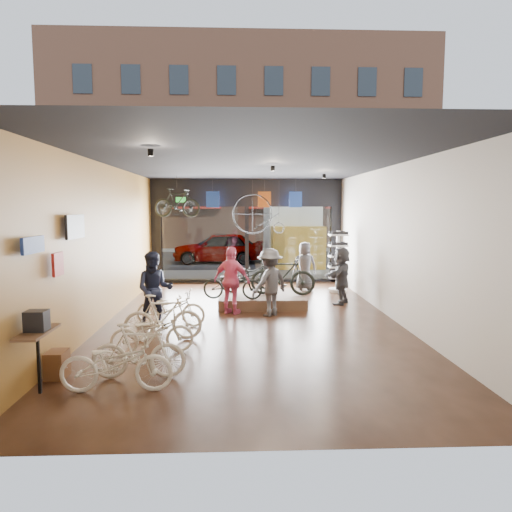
{
  "coord_description": "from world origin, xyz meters",
  "views": [
    {
      "loc": [
        -0.33,
        -10.9,
        2.75
      ],
      "look_at": [
        0.16,
        1.4,
        1.45
      ],
      "focal_mm": 32.0,
      "sensor_mm": 36.0,
      "label": 1
    }
  ],
  "objects": [
    {
      "name": "ceiling",
      "position": [
        0.0,
        0.0,
        3.82
      ],
      "size": [
        7.0,
        12.0,
        0.04
      ],
      "primitive_type": "cube",
      "color": "black",
      "rests_on": "ground"
    },
    {
      "name": "hung_bike",
      "position": [
        -2.32,
        4.2,
        2.93
      ],
      "size": [
        1.64,
        0.85,
        0.95
      ],
      "primitive_type": "imported",
      "rotation": [
        0.0,
        0.0,
        1.3
      ],
      "color": "black",
      "rests_on": "ceiling"
    },
    {
      "name": "floor_bike_3",
      "position": [
        -1.9,
        -1.54,
        0.49
      ],
      "size": [
        1.64,
        0.56,
        0.97
      ],
      "primitive_type": "imported",
      "rotation": [
        0.0,
        0.0,
        1.64
      ],
      "color": "beige",
      "rests_on": "ground_plane"
    },
    {
      "name": "wall_right",
      "position": [
        3.52,
        0.0,
        1.9
      ],
      "size": [
        0.04,
        12.0,
        3.8
      ],
      "primitive_type": "cube",
      "color": "beige",
      "rests_on": "ground"
    },
    {
      "name": "floor_bike_2",
      "position": [
        -1.96,
        -2.42,
        0.41
      ],
      "size": [
        1.62,
        0.81,
        0.81
      ],
      "primitive_type": "imported",
      "rotation": [
        0.0,
        0.0,
        1.75
      ],
      "color": "beige",
      "rests_on": "ground_plane"
    },
    {
      "name": "sidewalk_near",
      "position": [
        0.0,
        7.2,
        0.06
      ],
      "size": [
        30.0,
        2.4,
        0.12
      ],
      "primitive_type": "cube",
      "color": "slate",
      "rests_on": "ground"
    },
    {
      "name": "customer_4",
      "position": [
        1.91,
        4.19,
        0.81
      ],
      "size": [
        0.81,
        0.54,
        1.63
      ],
      "primitive_type": "imported",
      "rotation": [
        0.0,
        0.0,
        3.17
      ],
      "color": "#3F3F44",
      "rests_on": "ground_plane"
    },
    {
      "name": "floor_bike_4",
      "position": [
        -1.91,
        -0.39,
        0.43
      ],
      "size": [
        1.69,
        0.78,
        0.86
      ],
      "primitive_type": "imported",
      "rotation": [
        0.0,
        0.0,
        1.44
      ],
      "color": "beige",
      "rests_on": "ground_plane"
    },
    {
      "name": "display_bike_mid",
      "position": [
        0.93,
        1.76,
        0.85
      ],
      "size": [
        1.88,
        0.83,
        1.09
      ],
      "primitive_type": "imported",
      "rotation": [
        0.0,
        0.0,
        1.39
      ],
      "color": "black",
      "rests_on": "display_platform"
    },
    {
      "name": "penny_farthing",
      "position": [
        0.47,
        4.91,
        2.5
      ],
      "size": [
        1.73,
        0.06,
        1.39
      ],
      "primitive_type": null,
      "color": "black",
      "rests_on": "ceiling"
    },
    {
      "name": "ground_plane",
      "position": [
        0.0,
        0.0,
        -0.02
      ],
      "size": [
        7.0,
        12.0,
        0.04
      ],
      "primitive_type": "cube",
      "color": "black",
      "rests_on": "ground"
    },
    {
      "name": "sunglasses_rack",
      "position": [
        2.95,
        3.82,
        1.01
      ],
      "size": [
        0.68,
        0.6,
        2.02
      ],
      "primitive_type": null,
      "rotation": [
        0.0,
        0.0,
        0.2
      ],
      "color": "white",
      "rests_on": "ground_plane"
    },
    {
      "name": "wall_merch",
      "position": [
        -3.38,
        -3.5,
        1.3
      ],
      "size": [
        0.4,
        2.4,
        2.6
      ],
      "primitive_type": null,
      "color": "navy",
      "rests_on": "wall_left"
    },
    {
      "name": "jersey_mid",
      "position": [
        0.61,
        5.2,
        3.05
      ],
      "size": [
        0.45,
        0.03,
        0.55
      ],
      "primitive_type": "cube",
      "color": "#CC5919",
      "rests_on": "ceiling"
    },
    {
      "name": "street_car",
      "position": [
        -1.3,
        12.0,
        0.78
      ],
      "size": [
        4.56,
        1.83,
        1.55
      ],
      "primitive_type": "imported",
      "rotation": [
        0.0,
        0.0,
        -1.57
      ],
      "color": "gray",
      "rests_on": "street_road"
    },
    {
      "name": "jersey_right",
      "position": [
        1.71,
        5.2,
        3.05
      ],
      "size": [
        0.45,
        0.03,
        0.55
      ],
      "primitive_type": "cube",
      "color": "#1E3F99",
      "rests_on": "ceiling"
    },
    {
      "name": "display_platform",
      "position": [
        0.33,
        1.88,
        0.15
      ],
      "size": [
        2.4,
        1.8,
        0.3
      ],
      "primitive_type": "cube",
      "color": "#48341D",
      "rests_on": "ground_plane"
    },
    {
      "name": "floor_bike_0",
      "position": [
        -2.16,
        -4.22,
        0.44
      ],
      "size": [
        1.69,
        0.62,
        0.88
      ],
      "primitive_type": "imported",
      "rotation": [
        0.0,
        0.0,
        1.59
      ],
      "color": "beige",
      "rests_on": "ground_plane"
    },
    {
      "name": "opposite_building",
      "position": [
        0.0,
        21.5,
        7.0
      ],
      "size": [
        26.0,
        5.0,
        14.0
      ],
      "primitive_type": "cube",
      "color": "brown",
      "rests_on": "ground"
    },
    {
      "name": "storefront",
      "position": [
        0.0,
        6.0,
        1.9
      ],
      "size": [
        7.0,
        0.26,
        3.8
      ],
      "primitive_type": null,
      "color": "black",
      "rests_on": "ground"
    },
    {
      "name": "floor_bike_1",
      "position": [
        -1.94,
        -3.69,
        0.46
      ],
      "size": [
        1.52,
        0.43,
        0.91
      ],
      "primitive_type": "imported",
      "rotation": [
        0.0,
        0.0,
        1.57
      ],
      "color": "beige",
      "rests_on": "ground_plane"
    },
    {
      "name": "display_bike_left",
      "position": [
        -0.48,
        1.24,
        0.72
      ],
      "size": [
        1.67,
        0.77,
        0.84
      ],
      "primitive_type": "imported",
      "rotation": [
        0.0,
        0.0,
        1.43
      ],
      "color": "black",
      "rests_on": "display_platform"
    },
    {
      "name": "customer_1",
      "position": [
        -2.25,
        -0.47,
        0.88
      ],
      "size": [
        0.91,
        0.74,
        1.76
      ],
      "primitive_type": "imported",
      "rotation": [
        0.0,
        0.0,
        0.09
      ],
      "color": "#161C33",
      "rests_on": "ground_plane"
    },
    {
      "name": "wall_back",
      "position": [
        0.0,
        -6.02,
        1.9
      ],
      "size": [
        7.0,
        0.04,
        3.8
      ],
      "primitive_type": "cube",
      "color": "beige",
      "rests_on": "ground"
    },
    {
      "name": "exit_sign",
      "position": [
        -2.4,
        5.88,
        3.05
      ],
      "size": [
        0.35,
        0.06,
        0.18
      ],
      "primitive_type": "cube",
      "color": "#198C26",
      "rests_on": "storefront"
    },
    {
      "name": "street_road",
      "position": [
        0.0,
        15.0,
        -0.01
      ],
      "size": [
        30.0,
        18.0,
        0.02
      ],
      "primitive_type": "cube",
      "color": "black",
      "rests_on": "ground"
    },
    {
      "name": "customer_2",
      "position": [
        -0.49,
        0.79,
        0.88
      ],
      "size": [
        1.11,
        0.87,
        1.76
      ],
      "primitive_type": "imported",
      "rotation": [
        0.0,
        0.0,
        2.65
      ],
      "color": "#CC4C72",
      "rests_on": "ground_plane"
    },
    {
      "name": "display_bike_right",
      "position": [
        -0.01,
        2.43,
        0.76
      ],
      "size": [
        1.87,
        1.22,
        0.93
      ],
      "primitive_type": "imported",
      "rotation": [
        0.0,
        0.0,
        1.94
      ],
      "color": "black",
      "rests_on": "display_platform"
    },
    {
      "name": "customer_5",
      "position": [
        2.64,
        1.94,
        0.82
      ],
      "size": [
        1.2,
        1.56,
        1.65
      ],
      "primitive_type": "imported",
      "rotation": [
        0.0,
        0.0,
        4.17
      ],
      "color": "#3F3F44",
      "rests_on": "ground_plane"
    },
    {
      "name": "sidewalk_far",
      "position": [
        0.0,
        19.0,
        0.06
      ],
      "size": [
        30.0,
        2.0,
        0.12
      ],
      "primitive_type": "cube",
      "color": "slate",
      "rests_on": "ground"
    },
    {
      "name": "customer_3",
      "position": [
        0.48,
        0.57,
        0.86
      ],
      "size": [
        1.26,
        1.21,
        1.73
      ],
      "primitive_type": "imported",
      "rotation": [
        0.0,
        0.0,
        3.85
      ],
      "color": "#3F3F44",
      "rests_on": "ground_plane"
    },
    {
      "name": "jersey_left",
      "position": [
        -1.21,
        5.2,
        3.05
      ],
      "size": [
        0.45,
        0.03,
        0.55
      ],
      "primitive_type": "cube",
      "color": "#1E3F99",
      "rests_on": "ceiling"
    },
    {
      "name": "wall_left",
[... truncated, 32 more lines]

